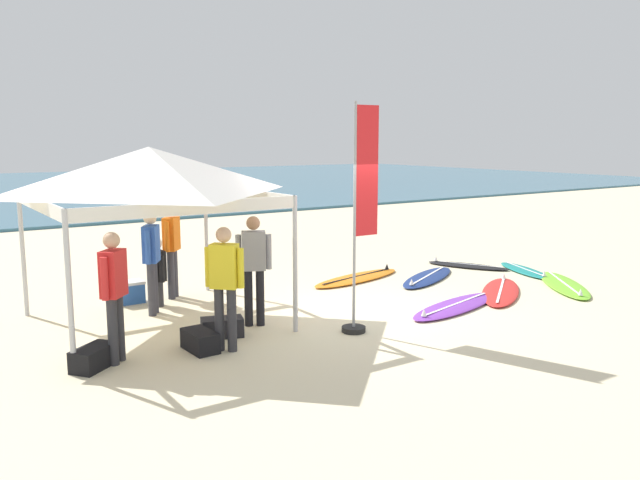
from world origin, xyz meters
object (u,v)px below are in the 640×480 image
Objects in this scene: cooler_box at (129,292)px; gear_bag_near_tent at (200,341)px; surfboard_red at (501,291)px; person_yellow at (225,280)px; surfboard_purple at (455,306)px; person_orange at (172,244)px; person_black at (157,268)px; gear_bag_by_pole at (222,327)px; person_grey at (254,263)px; surfboard_teal at (525,270)px; gear_bag_on_sand at (94,358)px; surfboard_black at (467,266)px; surfboard_orange at (357,278)px; canopy_tent at (149,171)px; banner_flag at (361,228)px; person_blue at (151,255)px; surfboard_navy at (428,277)px; person_red at (114,288)px; surfboard_lime at (564,285)px.

gear_bag_near_tent is at bearing -89.98° from cooler_box.
surfboard_red is 5.80m from person_yellow.
surfboard_purple is 1.48× the size of person_orange.
gear_bag_by_pole is (0.16, -2.24, -0.52)m from person_black.
surfboard_red is 1.36× the size of person_grey.
surfboard_teal is at bearing 8.34° from person_yellow.
person_yellow is 1.91m from gear_bag_on_sand.
person_black is at bearing 174.76° from surfboard_black.
person_yellow reaches higher than surfboard_orange.
canopy_tent is 2.64m from cooler_box.
banner_flag is 5.67× the size of gear_bag_by_pole.
surfboard_orange is at bearing -9.18° from cooler_box.
banner_flag is 5.67× the size of gear_bag_near_tent.
surfboard_purple is at bearing -23.49° from canopy_tent.
person_orange is (-7.19, 2.10, 0.95)m from surfboard_teal.
canopy_tent reaches higher than person_blue.
cooler_box is at bearing 175.20° from person_orange.
surfboard_red is 1.51m from surfboard_purple.
surfboard_navy is 4.75m from person_grey.
canopy_tent reaches higher than person_grey.
surfboard_red is at bearing -58.23° from surfboard_orange.
person_red is at bearing -171.21° from gear_bag_by_pole.
surfboard_red is 1.36× the size of person_blue.
gear_bag_by_pole is (-6.82, -1.61, 0.10)m from surfboard_black.
person_orange is 3.42× the size of cooler_box.
surfboard_purple is 1.00× the size of surfboard_orange.
cooler_box is at bearing 123.60° from banner_flag.
surfboard_orange is at bearing 53.35° from banner_flag.
surfboard_lime is at bearing -3.74° from person_red.
surfboard_purple is 2.74m from surfboard_orange.
person_red reaches higher than gear_bag_by_pole.
surfboard_lime is 7.77m from person_black.
canopy_tent reaches higher than surfboard_black.
person_blue reaches higher than gear_bag_near_tent.
surfboard_orange is 3.87m from banner_flag.
person_red is 1.00× the size of person_grey.
person_red is (-6.81, -1.44, 0.95)m from surfboard_navy.
person_red reaches higher than surfboard_navy.
surfboard_black is 3.14× the size of gear_bag_by_pole.
person_orange is at bearing 163.80° from surfboard_navy.
surfboard_purple is 2.11× the size of person_black.
banner_flag is at bearing -40.99° from canopy_tent.
person_orange is at bearing 59.23° from canopy_tent.
surfboard_teal is 0.81× the size of surfboard_navy.
canopy_tent is 2.62m from gear_bag_by_pole.
banner_flag is at bearing -7.75° from person_yellow.
gear_bag_on_sand is at bearing -126.27° from person_blue.
person_orange is 1.12m from cooler_box.
banner_flag reaches higher than surfboard_orange.
surfboard_navy is 1.97× the size of person_black.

